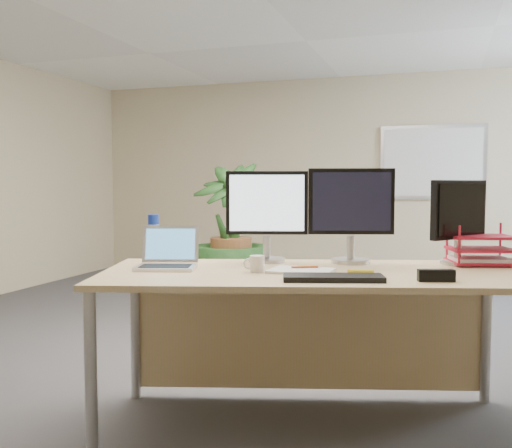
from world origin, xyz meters
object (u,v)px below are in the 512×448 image
(floor_plant, at_px, (231,239))
(laptop, at_px, (168,257))
(monitor_right, at_px, (351,209))
(monitor_left, at_px, (267,210))
(desk, at_px, (312,301))

(floor_plant, bearing_deg, laptop, -77.32)
(floor_plant, xyz_separation_m, monitor_right, (1.44, -1.90, 0.38))
(monitor_left, xyz_separation_m, monitor_right, (0.46, 0.10, 0.01))
(floor_plant, distance_m, monitor_left, 2.26)
(monitor_left, height_order, monitor_right, monitor_right)
(desk, bearing_deg, laptop, -162.74)
(desk, relative_size, monitor_right, 4.37)
(laptop, bearing_deg, monitor_left, 40.79)
(desk, bearing_deg, monitor_right, 56.61)
(monitor_left, bearing_deg, floor_plant, 115.88)
(monitor_right, bearing_deg, monitor_left, -167.59)
(monitor_right, xyz_separation_m, laptop, (-0.90, -0.48, -0.25))
(floor_plant, xyz_separation_m, laptop, (0.54, -2.38, 0.14))
(desk, relative_size, laptop, 6.32)
(monitor_right, height_order, laptop, monitor_right)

